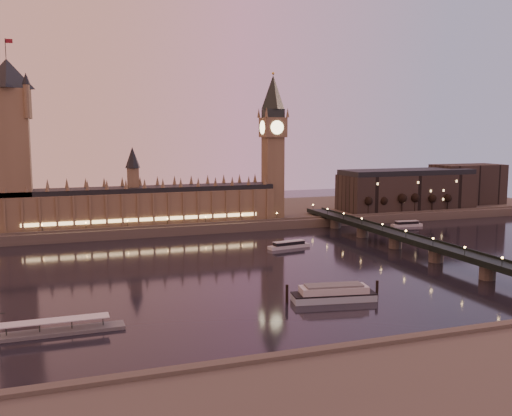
{
  "coord_description": "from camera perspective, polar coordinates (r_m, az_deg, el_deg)",
  "views": [
    {
      "loc": [
        -94.8,
        -263.98,
        67.69
      ],
      "look_at": [
        10.71,
        35.0,
        25.4
      ],
      "focal_mm": 40.0,
      "sensor_mm": 36.0,
      "label": 1
    }
  ],
  "objects": [
    {
      "name": "bare_tree_3",
      "position": [
        460.07,
        15.79,
        0.88
      ],
      "size": [
        6.71,
        6.71,
        13.64
      ],
      "color": "black",
      "rests_on": "ground"
    },
    {
      "name": "pontoon_pier",
      "position": [
        208.23,
        -19.14,
        -11.44
      ],
      "size": [
        43.26,
        7.21,
        11.54
      ],
      "color": "#595B5E",
      "rests_on": "ground"
    },
    {
      "name": "victoria_tower",
      "position": [
        385.81,
        -23.35,
        6.7
      ],
      "size": [
        31.68,
        31.68,
        118.0
      ],
      "color": "brown",
      "rests_on": "ground"
    },
    {
      "name": "city_block",
      "position": [
        491.9,
        16.76,
        1.97
      ],
      "size": [
        155.0,
        45.0,
        34.0
      ],
      "color": "black",
      "rests_on": "ground"
    },
    {
      "name": "bare_tree_4",
      "position": [
        468.08,
        17.16,
        0.94
      ],
      "size": [
        6.71,
        6.71,
        13.64
      ],
      "color": "black",
      "rests_on": "ground"
    },
    {
      "name": "moored_barge",
      "position": [
        234.87,
        7.78,
        -8.45
      ],
      "size": [
        38.59,
        15.06,
        7.17
      ],
      "rotation": [
        0.0,
        0.0,
        -0.17
      ],
      "color": "#9AB2C4",
      "rests_on": "ground"
    },
    {
      "name": "far_embankment",
      "position": [
        451.42,
        -3.18,
        -0.65
      ],
      "size": [
        560.0,
        130.0,
        6.0
      ],
      "primitive_type": "cube",
      "color": "#423D35",
      "rests_on": "ground"
    },
    {
      "name": "bare_tree_2",
      "position": [
        452.33,
        14.37,
        0.82
      ],
      "size": [
        6.71,
        6.71,
        13.64
      ],
      "color": "black",
      "rests_on": "ground"
    },
    {
      "name": "bare_tree_0",
      "position": [
        437.73,
        11.39,
        0.69
      ],
      "size": [
        6.71,
        6.71,
        13.64
      ],
      "color": "black",
      "rests_on": "ground"
    },
    {
      "name": "cruise_boat_b",
      "position": [
        425.93,
        14.85,
        -1.55
      ],
      "size": [
        23.03,
        7.74,
        4.17
      ],
      "rotation": [
        0.0,
        0.0,
        -0.09
      ],
      "color": "silver",
      "rests_on": "ground"
    },
    {
      "name": "cruise_boat_a",
      "position": [
        336.53,
        3.32,
        -3.7
      ],
      "size": [
        26.57,
        9.57,
        4.16
      ],
      "rotation": [
        0.0,
        0.0,
        0.15
      ],
      "color": "silver",
      "rests_on": "ground"
    },
    {
      "name": "bare_tree_1",
      "position": [
        444.88,
        12.9,
        0.76
      ],
      "size": [
        6.71,
        6.71,
        13.64
      ],
      "color": "black",
      "rests_on": "ground"
    },
    {
      "name": "westminster_bridge",
      "position": [
        329.09,
        15.53,
        -3.57
      ],
      "size": [
        13.2,
        260.0,
        15.3
      ],
      "color": "black",
      "rests_on": "ground"
    },
    {
      "name": "palace_of_westminster",
      "position": [
        391.54,
        -11.28,
        0.71
      ],
      "size": [
        180.0,
        26.62,
        52.0
      ],
      "color": "brown",
      "rests_on": "ground"
    },
    {
      "name": "ground",
      "position": [
        288.54,
        0.31,
        -5.97
      ],
      "size": [
        700.0,
        700.0,
        0.0
      ],
      "primitive_type": "plane",
      "color": "black",
      "rests_on": "ground"
    },
    {
      "name": "bare_tree_5",
      "position": [
        476.35,
        18.49,
        1.0
      ],
      "size": [
        6.71,
        6.71,
        13.64
      ],
      "color": "black",
      "rests_on": "ground"
    },
    {
      "name": "big_ben",
      "position": [
        412.74,
        1.71,
        7.07
      ],
      "size": [
        17.68,
        17.68,
        104.0
      ],
      "color": "brown",
      "rests_on": "ground"
    }
  ]
}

